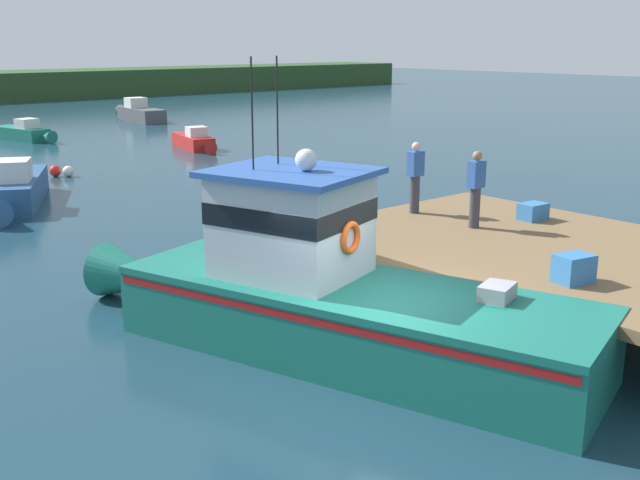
{
  "coord_description": "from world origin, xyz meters",
  "views": [
    {
      "loc": [
        -7.77,
        -7.81,
        5.04
      ],
      "look_at": [
        1.2,
        2.68,
        1.4
      ],
      "focal_mm": 42.58,
      "sensor_mm": 36.0,
      "label": 1
    }
  ],
  "objects_px": {
    "crate_single_far": "(533,211)",
    "deckhand_by_the_boat": "(476,188)",
    "mooring_buoy_inshore": "(55,171)",
    "moored_boat_far_right": "(195,141)",
    "moored_boat_mid_harbor": "(139,113)",
    "mooring_buoy_outer": "(68,171)",
    "crate_stack_mid_dock": "(574,268)",
    "main_fishing_boat": "(324,292)",
    "deckhand_further_back": "(415,176)",
    "moored_boat_far_left": "(13,189)",
    "moored_boat_near_channel": "(24,133)"
  },
  "relations": [
    {
      "from": "moored_boat_far_right",
      "to": "mooring_buoy_outer",
      "type": "xyz_separation_m",
      "value": [
        -7.78,
        -3.54,
        -0.16
      ]
    },
    {
      "from": "deckhand_by_the_boat",
      "to": "mooring_buoy_inshore",
      "type": "bearing_deg",
      "value": 95.19
    },
    {
      "from": "mooring_buoy_outer",
      "to": "moored_boat_far_right",
      "type": "bearing_deg",
      "value": 24.49
    },
    {
      "from": "moored_boat_mid_harbor",
      "to": "moored_boat_far_left",
      "type": "relative_size",
      "value": 0.99
    },
    {
      "from": "moored_boat_near_channel",
      "to": "moored_boat_mid_harbor",
      "type": "bearing_deg",
      "value": 29.71
    },
    {
      "from": "moored_boat_mid_harbor",
      "to": "mooring_buoy_inshore",
      "type": "distance_m",
      "value": 21.05
    },
    {
      "from": "main_fishing_boat",
      "to": "mooring_buoy_inshore",
      "type": "distance_m",
      "value": 19.62
    },
    {
      "from": "mooring_buoy_outer",
      "to": "mooring_buoy_inshore",
      "type": "bearing_deg",
      "value": 134.1
    },
    {
      "from": "moored_boat_mid_harbor",
      "to": "mooring_buoy_outer",
      "type": "relative_size",
      "value": 13.86
    },
    {
      "from": "mooring_buoy_outer",
      "to": "moored_boat_mid_harbor",
      "type": "bearing_deg",
      "value": 55.33
    },
    {
      "from": "crate_single_far",
      "to": "mooring_buoy_outer",
      "type": "relative_size",
      "value": 1.43
    },
    {
      "from": "moored_boat_far_right",
      "to": "mooring_buoy_outer",
      "type": "relative_size",
      "value": 10.4
    },
    {
      "from": "deckhand_further_back",
      "to": "moored_boat_mid_harbor",
      "type": "distance_m",
      "value": 35.52
    },
    {
      "from": "moored_boat_far_left",
      "to": "moored_boat_near_channel",
      "type": "height_order",
      "value": "moored_boat_far_left"
    },
    {
      "from": "main_fishing_boat",
      "to": "crate_stack_mid_dock",
      "type": "xyz_separation_m",
      "value": [
        3.05,
        -2.73,
        0.43
      ]
    },
    {
      "from": "crate_single_far",
      "to": "mooring_buoy_inshore",
      "type": "height_order",
      "value": "crate_single_far"
    },
    {
      "from": "crate_single_far",
      "to": "moored_boat_mid_harbor",
      "type": "relative_size",
      "value": 0.1
    },
    {
      "from": "main_fishing_boat",
      "to": "mooring_buoy_outer",
      "type": "height_order",
      "value": "main_fishing_boat"
    },
    {
      "from": "main_fishing_boat",
      "to": "moored_boat_far_left",
      "type": "height_order",
      "value": "main_fishing_boat"
    },
    {
      "from": "crate_stack_mid_dock",
      "to": "mooring_buoy_outer",
      "type": "relative_size",
      "value": 1.43
    },
    {
      "from": "crate_stack_mid_dock",
      "to": "main_fishing_boat",
      "type": "bearing_deg",
      "value": 138.2
    },
    {
      "from": "crate_single_far",
      "to": "moored_boat_far_left",
      "type": "bearing_deg",
      "value": 113.36
    },
    {
      "from": "moored_boat_far_right",
      "to": "mooring_buoy_inshore",
      "type": "distance_m",
      "value": 8.74
    },
    {
      "from": "deckhand_by_the_boat",
      "to": "moored_boat_mid_harbor",
      "type": "bearing_deg",
      "value": 73.3
    },
    {
      "from": "deckhand_further_back",
      "to": "mooring_buoy_outer",
      "type": "distance_m",
      "value": 16.64
    },
    {
      "from": "moored_boat_near_channel",
      "to": "moored_boat_far_left",
      "type": "bearing_deg",
      "value": -110.85
    },
    {
      "from": "crate_stack_mid_dock",
      "to": "mooring_buoy_inshore",
      "type": "relative_size",
      "value": 1.37
    },
    {
      "from": "deckhand_by_the_boat",
      "to": "moored_boat_far_left",
      "type": "relative_size",
      "value": 0.28
    },
    {
      "from": "main_fishing_boat",
      "to": "moored_boat_far_left",
      "type": "xyz_separation_m",
      "value": [
        0.07,
        14.99,
        -0.49
      ]
    },
    {
      "from": "crate_single_far",
      "to": "main_fishing_boat",
      "type": "bearing_deg",
      "value": -177.03
    },
    {
      "from": "crate_single_far",
      "to": "deckhand_by_the_boat",
      "type": "height_order",
      "value": "deckhand_by_the_boat"
    },
    {
      "from": "mooring_buoy_outer",
      "to": "deckhand_by_the_boat",
      "type": "bearing_deg",
      "value": -85.83
    },
    {
      "from": "main_fishing_boat",
      "to": "moored_boat_far_right",
      "type": "bearing_deg",
      "value": 63.41
    },
    {
      "from": "moored_boat_mid_harbor",
      "to": "moored_boat_near_channel",
      "type": "height_order",
      "value": "moored_boat_mid_harbor"
    },
    {
      "from": "moored_boat_mid_harbor",
      "to": "moored_boat_near_channel",
      "type": "distance_m",
      "value": 10.74
    },
    {
      "from": "main_fishing_boat",
      "to": "moored_boat_far_left",
      "type": "relative_size",
      "value": 1.7
    },
    {
      "from": "crate_single_far",
      "to": "moored_boat_far_right",
      "type": "xyz_separation_m",
      "value": [
        4.87,
        22.19,
        -1.01
      ]
    },
    {
      "from": "crate_stack_mid_dock",
      "to": "deckhand_further_back",
      "type": "distance_m",
      "value": 5.59
    },
    {
      "from": "deckhand_further_back",
      "to": "moored_boat_far_left",
      "type": "bearing_deg",
      "value": 111.21
    },
    {
      "from": "deckhand_by_the_boat",
      "to": "moored_boat_far_right",
      "type": "height_order",
      "value": "deckhand_by_the_boat"
    },
    {
      "from": "deckhand_further_back",
      "to": "mooring_buoy_outer",
      "type": "xyz_separation_m",
      "value": [
        -1.42,
        16.48,
        -1.85
      ]
    },
    {
      "from": "deckhand_by_the_boat",
      "to": "moored_boat_mid_harbor",
      "type": "height_order",
      "value": "deckhand_by_the_boat"
    },
    {
      "from": "deckhand_further_back",
      "to": "mooring_buoy_outer",
      "type": "relative_size",
      "value": 3.89
    },
    {
      "from": "main_fishing_boat",
      "to": "mooring_buoy_inshore",
      "type": "height_order",
      "value": "main_fishing_boat"
    },
    {
      "from": "deckhand_by_the_boat",
      "to": "main_fishing_boat",
      "type": "bearing_deg",
      "value": -171.57
    },
    {
      "from": "moored_boat_far_right",
      "to": "moored_boat_mid_harbor",
      "type": "bearing_deg",
      "value": 72.96
    },
    {
      "from": "crate_single_far",
      "to": "moored_boat_near_channel",
      "type": "xyz_separation_m",
      "value": [
        -0.21,
        30.71,
        -0.99
      ]
    },
    {
      "from": "moored_boat_near_channel",
      "to": "crate_stack_mid_dock",
      "type": "bearing_deg",
      "value": -95.31
    },
    {
      "from": "crate_single_far",
      "to": "moored_boat_mid_harbor",
      "type": "distance_m",
      "value": 37.18
    },
    {
      "from": "crate_stack_mid_dock",
      "to": "crate_single_far",
      "type": "xyz_separation_m",
      "value": [
        3.35,
        3.06,
        -0.05
      ]
    }
  ]
}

